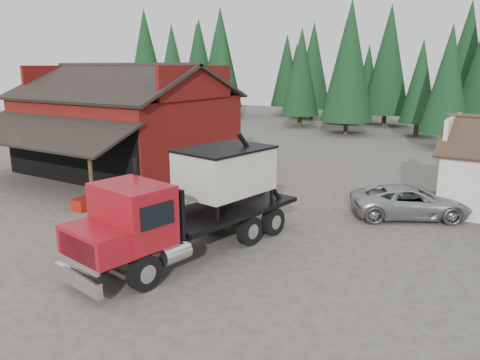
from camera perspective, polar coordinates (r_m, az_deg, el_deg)
The scene contains 9 objects.
ground at distance 19.24m, azimuth -11.15°, elevation -7.84°, with size 120.00×120.00×0.00m, color #4A433A.
red_barn at distance 32.98m, azimuth -13.65°, elevation 5.91°, with size 12.80×13.63×7.18m.
conifer_backdrop at distance 56.72m, azimuth 19.29°, elevation 5.95°, with size 76.00×16.00×16.00m, color #10321B, non-canonical shape.
near_pine_a at distance 53.47m, azimuth -8.21°, elevation 13.03°, with size 4.40×4.40×11.40m.
near_pine_b at distance 43.39m, azimuth 24.04°, elevation 11.18°, with size 3.96×3.96×10.40m.
near_pine_d at distance 49.69m, azimuth 13.18°, elevation 13.92°, with size 5.28×5.28×13.40m.
feed_truck at distance 17.73m, azimuth -5.60°, elevation -2.41°, with size 4.19×10.17×4.46m.
silver_car at distance 23.45m, azimuth 20.00°, elevation -2.52°, with size 2.50×5.43×1.51m, color #A2A3A9.
equip_box at distance 24.57m, azimuth -18.46°, elevation -2.78°, with size 0.70×1.10×0.60m, color maroon.
Camera 1 is at (12.44, -12.89, 7.02)m, focal length 35.00 mm.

